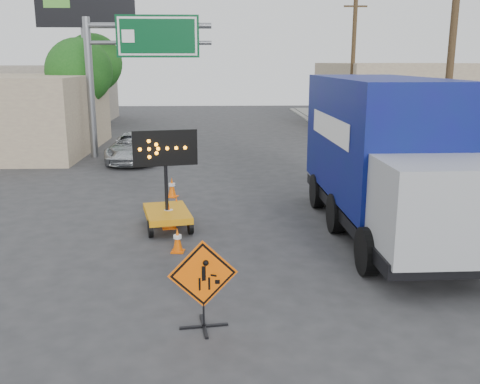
{
  "coord_description": "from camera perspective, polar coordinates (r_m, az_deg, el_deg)",
  "views": [
    {
      "loc": [
        -0.22,
        -9.07,
        4.72
      ],
      "look_at": [
        0.31,
        3.88,
        1.55
      ],
      "focal_mm": 40.0,
      "sensor_mm": 36.0,
      "label": 1
    }
  ],
  "objects": [
    {
      "name": "cone_c",
      "position": [
        16.58,
        -6.78,
        -1.67
      ],
      "size": [
        0.38,
        0.38,
        0.67
      ],
      "rotation": [
        0.0,
        0.0,
        0.13
      ],
      "color": "#FF5E05",
      "rests_on": "ground"
    },
    {
      "name": "building_right_far",
      "position": [
        41.31,
        16.58,
        9.85
      ],
      "size": [
        10.0,
        14.0,
        4.6
      ],
      "primitive_type": "cube",
      "color": "tan",
      "rests_on": "ground"
    },
    {
      "name": "utility_pole_near",
      "position": [
        20.76,
        21.53,
        12.73
      ],
      "size": [
        1.8,
        0.26,
        9.0
      ],
      "color": "#48321F",
      "rests_on": "ground"
    },
    {
      "name": "tree_left_near",
      "position": [
        32.03,
        -16.79,
        12.2
      ],
      "size": [
        3.71,
        3.71,
        6.03
      ],
      "color": "#48321F",
      "rests_on": "ground"
    },
    {
      "name": "curb_right",
      "position": [
        25.61,
        14.56,
        2.83
      ],
      "size": [
        0.4,
        60.0,
        0.12
      ],
      "primitive_type": "cube",
      "color": "gray",
      "rests_on": "ground"
    },
    {
      "name": "box_truck",
      "position": [
        15.32,
        15.11,
        2.83
      ],
      "size": [
        3.0,
        9.05,
        4.29
      ],
      "rotation": [
        0.0,
        0.0,
        0.01
      ],
      "color": "black",
      "rests_on": "ground"
    },
    {
      "name": "ground",
      "position": [
        10.22,
        -0.87,
        -13.75
      ],
      "size": [
        100.0,
        100.0,
        0.0
      ],
      "primitive_type": "plane",
      "color": "#2D2D30",
      "rests_on": "ground"
    },
    {
      "name": "highway_gantry",
      "position": [
        27.35,
        -11.56,
        14.23
      ],
      "size": [
        6.18,
        0.38,
        6.9
      ],
      "color": "slate",
      "rests_on": "ground"
    },
    {
      "name": "billboard",
      "position": [
        35.97,
        -16.16,
        17.45
      ],
      "size": [
        6.1,
        0.54,
        9.85
      ],
      "color": "slate",
      "rests_on": "ground"
    },
    {
      "name": "storefront_left_far",
      "position": [
        45.6,
        -21.57,
        9.65
      ],
      "size": [
        12.0,
        10.0,
        4.4
      ],
      "primitive_type": "cube",
      "color": "#A79C8B",
      "rests_on": "ground"
    },
    {
      "name": "utility_pole_far",
      "position": [
        34.07,
        11.95,
        13.41
      ],
      "size": [
        1.8,
        0.26,
        9.0
      ],
      "color": "#48321F",
      "rests_on": "ground"
    },
    {
      "name": "cone_d",
      "position": [
        19.21,
        -7.27,
        0.51
      ],
      "size": [
        0.46,
        0.46,
        0.71
      ],
      "rotation": [
        0.0,
        0.0,
        -0.35
      ],
      "color": "#FF5E05",
      "rests_on": "ground"
    },
    {
      "name": "cone_b",
      "position": [
        15.63,
        -7.61,
        -2.45
      ],
      "size": [
        0.46,
        0.46,
        0.78
      ],
      "rotation": [
        0.0,
        0.0,
        0.18
      ],
      "color": "#FF5E05",
      "rests_on": "ground"
    },
    {
      "name": "sidewalk_right",
      "position": [
        26.37,
        19.36,
        2.83
      ],
      "size": [
        4.0,
        60.0,
        0.15
      ],
      "primitive_type": "cube",
      "color": "gray",
      "rests_on": "ground"
    },
    {
      "name": "construction_sign",
      "position": [
        9.7,
        -3.95,
        -9.58
      ],
      "size": [
        1.25,
        0.89,
        1.67
      ],
      "rotation": [
        0.0,
        0.0,
        0.14
      ],
      "color": "black",
      "rests_on": "ground"
    },
    {
      "name": "tree_left_far",
      "position": [
        40.04,
        -15.42,
        13.11
      ],
      "size": [
        4.1,
        4.1,
        6.66
      ],
      "color": "#48321F",
      "rests_on": "ground"
    },
    {
      "name": "cone_a",
      "position": [
        13.69,
        -6.68,
        -5.1
      ],
      "size": [
        0.36,
        0.36,
        0.64
      ],
      "rotation": [
        0.0,
        0.0,
        -0.11
      ],
      "color": "#FF5E05",
      "rests_on": "ground"
    },
    {
      "name": "pickup_truck",
      "position": [
        26.34,
        -11.17,
        4.67
      ],
      "size": [
        2.25,
        4.88,
        1.36
      ],
      "primitive_type": "imported",
      "rotation": [
        0.0,
        0.0,
        -0.0
      ],
      "color": "#B9BCC1",
      "rests_on": "ground"
    },
    {
      "name": "arrow_board",
      "position": [
        15.54,
        -7.8,
        -1.58
      ],
      "size": [
        1.79,
        2.22,
        2.87
      ],
      "rotation": [
        0.0,
        0.0,
        0.22
      ],
      "color": "orange",
      "rests_on": "ground"
    }
  ]
}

